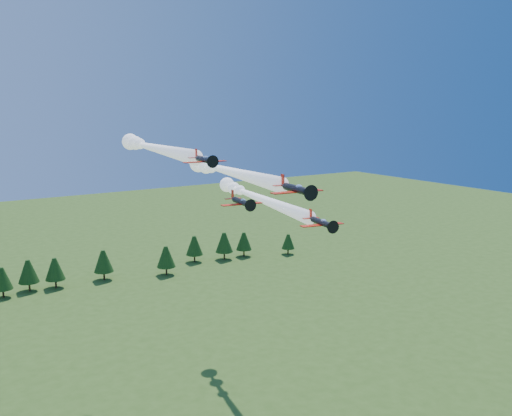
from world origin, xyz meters
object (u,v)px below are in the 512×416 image
plane_lead (227,171)px  plane_slot (241,202)px  plane_left (152,147)px  plane_right (255,196)px

plane_lead → plane_slot: (-1.36, -7.33, -4.78)m
plane_lead → plane_left: plane_left is taller
plane_slot → plane_left: bearing=115.2°
plane_lead → plane_right: (14.59, 12.60, -7.90)m
plane_right → plane_slot: (-15.95, -19.92, 3.12)m
plane_lead → plane_right: 20.83m
plane_lead → plane_slot: size_ratio=5.56×
plane_left → plane_slot: (7.10, -22.52, -8.55)m
plane_lead → plane_right: size_ratio=0.86×
plane_left → plane_right: (23.05, -2.60, -11.66)m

